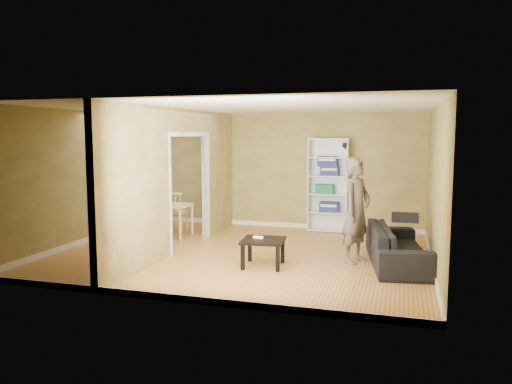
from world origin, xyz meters
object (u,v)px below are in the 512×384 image
Objects in this scene: bookshelf at (329,185)px; chair_near at (152,219)px; chair_left at (132,214)px; sofa at (398,240)px; coffee_table at (263,243)px; chair_far at (179,211)px; person at (357,201)px; dining_table at (164,208)px.

bookshelf is 2.33× the size of chair_near.
chair_left is at bearing -158.21° from bookshelf.
bookshelf is (-1.53, 2.63, 0.61)m from sofa.
coffee_table is at bearing 62.17° from chair_left.
coffee_table is 2.97m from chair_near.
sofa reaches higher than coffee_table.
coffee_table is 0.77× the size of chair_far.
person is 4.42m from chair_far.
chair_near is 1.01× the size of chair_far.
person is 1.71m from coffee_table.
person reaches higher than sofa.
bookshelf is at bearing 111.14° from chair_left.
chair_far is at bearing 137.59° from coffee_table.
chair_left is (-3.43, 1.76, 0.07)m from coffee_table.
bookshelf is 2.35× the size of chair_far.
person is 2.32× the size of chair_left.
chair_near is (0.74, -0.49, -0.00)m from chair_left.
bookshelf is at bearing 80.46° from coffee_table.
chair_near is 1.13m from chair_far.
chair_near reaches higher than coffee_table.
chair_far is (-2.63, 2.40, 0.06)m from coffee_table.
dining_table is 1.23× the size of chair_far.
person is 2.79m from bookshelf.
sofa is at bearing -59.77° from bookshelf.
sofa is 4.89m from dining_table.
dining_table is 1.23× the size of chair_near.
bookshelf is 3.62m from dining_table.
chair_far reaches higher than dining_table.
chair_near is (-3.25, -2.09, -0.59)m from bookshelf.
coffee_table is at bearing 100.39° from sofa.
chair_left is (-3.99, -1.60, -0.58)m from bookshelf.
chair_far is (-3.19, -0.96, -0.59)m from bookshelf.
person is 1.01× the size of bookshelf.
sofa is at bearing 160.00° from chair_far.
bookshelf is 3.06× the size of coffee_table.
chair_left is at bearing -177.58° from dining_table.
bookshelf reaches higher than chair_left.
chair_left is 0.89m from chair_near.
coffee_table is (-1.41, -0.70, -0.66)m from person.
chair_far is (-4.04, 1.70, -0.60)m from person.
sofa is 2.22m from coffee_table.
chair_near reaches higher than chair_far.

